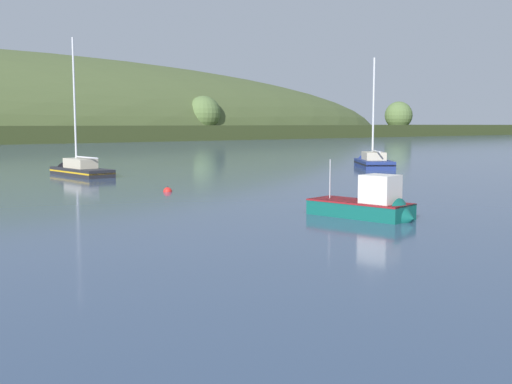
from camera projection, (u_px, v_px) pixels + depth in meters
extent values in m
sphere|color=#56703D|center=(203.00, 113.00, 206.05)|extent=(11.46, 11.46, 11.46)
sphere|color=#56703D|center=(399.00, 115.00, 265.64)|extent=(11.74, 11.74, 11.74)
cube|color=#232328|center=(82.00, 176.00, 60.14)|extent=(3.78, 8.59, 1.54)
cone|color=#232328|center=(63.00, 173.00, 63.20)|extent=(2.85, 2.40, 2.59)
cube|color=gold|center=(82.00, 172.00, 60.09)|extent=(3.81, 8.60, 0.15)
cube|color=#BCB299|center=(80.00, 163.00, 60.16)|extent=(2.32, 3.95, 0.92)
cylinder|color=silver|center=(75.00, 103.00, 60.14)|extent=(0.19, 0.19, 12.48)
cylinder|color=silver|center=(87.00, 157.00, 59.10)|extent=(0.73, 4.34, 0.15)
cube|color=navy|center=(374.00, 167.00, 71.00)|extent=(6.99, 8.21, 1.66)
cone|color=navy|center=(367.00, 165.00, 74.83)|extent=(3.67, 3.34, 3.13)
cube|color=black|center=(374.00, 163.00, 70.96)|extent=(7.02, 8.23, 0.18)
cube|color=#BCB299|center=(374.00, 156.00, 71.05)|extent=(3.77, 4.11, 0.89)
cylinder|color=silver|center=(373.00, 109.00, 71.24)|extent=(0.23, 0.23, 11.57)
cylinder|color=silver|center=(376.00, 151.00, 69.75)|extent=(2.40, 3.46, 0.18)
cube|color=#0F564C|center=(360.00, 213.00, 33.66)|extent=(3.39, 5.94, 1.27)
cone|color=#0F564C|center=(406.00, 218.00, 31.78)|extent=(2.10, 1.29, 1.96)
cube|color=maroon|center=(360.00, 202.00, 33.59)|extent=(3.43, 5.95, 0.08)
cube|color=silver|center=(380.00, 189.00, 32.67)|extent=(1.92, 2.05, 1.49)
cube|color=#192833|center=(394.00, 186.00, 32.11)|extent=(1.37, 0.37, 0.83)
cylinder|color=#B2B2B7|center=(330.00, 179.00, 34.80)|extent=(0.06, 0.06, 2.17)
sphere|color=red|center=(168.00, 192.00, 46.11)|extent=(0.66, 0.66, 0.66)
cylinder|color=black|center=(168.00, 187.00, 46.07)|extent=(0.04, 0.04, 0.08)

